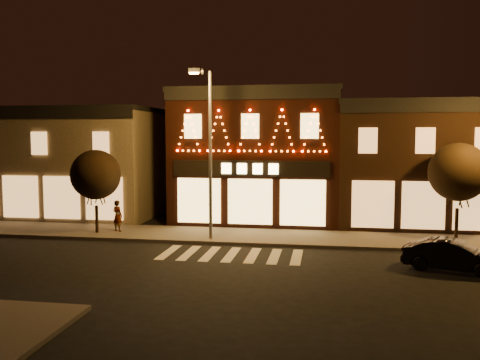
# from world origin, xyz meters

# --- Properties ---
(ground) EXTENTS (120.00, 120.00, 0.00)m
(ground) POSITION_xyz_m (0.00, 0.00, 0.00)
(ground) COLOR black
(ground) RESTS_ON ground
(sidewalk_far) EXTENTS (44.00, 4.00, 0.15)m
(sidewalk_far) POSITION_xyz_m (2.00, 8.00, 0.07)
(sidewalk_far) COLOR #47423D
(sidewalk_far) RESTS_ON ground
(building_left) EXTENTS (12.20, 8.28, 7.30)m
(building_left) POSITION_xyz_m (-13.00, 13.99, 3.66)
(building_left) COLOR #685B4A
(building_left) RESTS_ON ground
(building_pulp) EXTENTS (10.20, 8.34, 8.30)m
(building_pulp) POSITION_xyz_m (0.00, 13.98, 4.16)
(building_pulp) COLOR black
(building_pulp) RESTS_ON ground
(building_right_a) EXTENTS (9.20, 8.28, 7.50)m
(building_right_a) POSITION_xyz_m (9.50, 13.99, 3.76)
(building_right_a) COLOR black
(building_right_a) RESTS_ON ground
(streetlamp_mid) EXTENTS (0.77, 1.96, 8.55)m
(streetlamp_mid) POSITION_xyz_m (-1.65, 6.50, 5.17)
(streetlamp_mid) COLOR #59595E
(streetlamp_mid) RESTS_ON sidewalk_far
(tree_left) EXTENTS (2.72, 2.72, 4.55)m
(tree_left) POSITION_xyz_m (-8.15, 7.36, 3.34)
(tree_left) COLOR black
(tree_left) RESTS_ON sidewalk_far
(tree_right) EXTENTS (2.97, 2.97, 4.96)m
(tree_right) POSITION_xyz_m (10.88, 8.50, 3.62)
(tree_right) COLOR black
(tree_right) RESTS_ON sidewalk_far
(dark_sedan) EXTENTS (4.11, 2.56, 1.28)m
(dark_sedan) POSITION_xyz_m (9.36, 2.68, 0.64)
(dark_sedan) COLOR black
(dark_sedan) RESTS_ON ground
(pedestrian) EXTENTS (0.75, 0.63, 1.74)m
(pedestrian) POSITION_xyz_m (-7.15, 7.84, 1.02)
(pedestrian) COLOR gray
(pedestrian) RESTS_ON sidewalk_far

